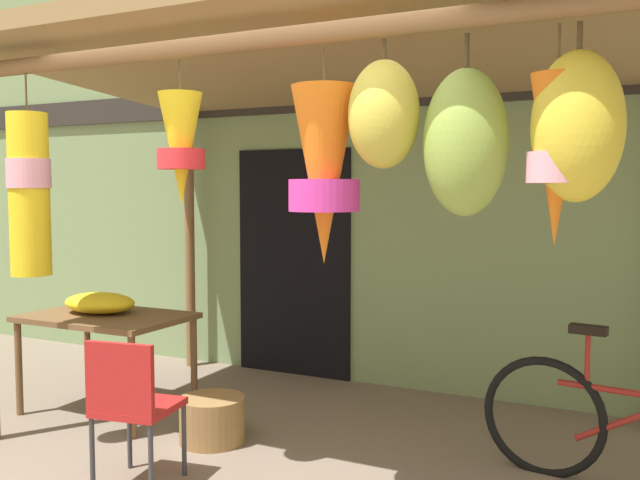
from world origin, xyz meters
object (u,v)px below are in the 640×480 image
Objects in this scene: folding_chair at (131,400)px; wicker_basket_by_table at (212,420)px; parked_bicycle at (640,431)px; display_table at (107,325)px; flower_heap_on_table at (100,303)px.

wicker_basket_by_table is at bearing 92.04° from folding_chair.
parked_bicycle reaches higher than wicker_basket_by_table.
display_table is at bearing 138.39° from folding_chair.
parked_bicycle reaches higher than flower_heap_on_table.
flower_heap_on_table is (-0.08, 0.03, 0.15)m from display_table.
folding_chair is at bearing -87.96° from wicker_basket_by_table.
display_table is at bearing -176.55° from parked_bicycle.
flower_heap_on_table is 3.69m from parked_bicycle.
display_table is 3.59m from parked_bicycle.
wicker_basket_by_table is at bearing -171.44° from parked_bicycle.
parked_bicycle is at bearing 8.56° from wicker_basket_by_table.
display_table reaches higher than wicker_basket_by_table.
flower_heap_on_table reaches higher than folding_chair.
wicker_basket_by_table is at bearing -9.62° from flower_heap_on_table.
folding_chair is at bearing -154.81° from parked_bicycle.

